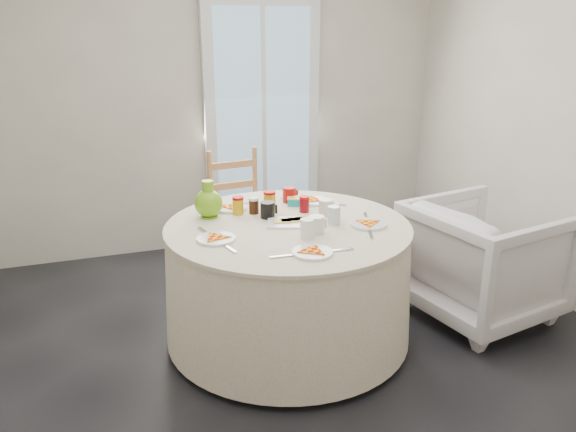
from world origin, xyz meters
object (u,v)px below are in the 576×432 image
object	(u,v)px
table	(288,282)
armchair	(483,261)
green_pitcher	(208,198)
wooden_chair	(242,216)

from	to	relation	value
table	armchair	bearing A→B (deg)	-6.27
table	green_pitcher	xyz separation A→B (m)	(-0.41, 0.29, 0.49)
armchair	green_pitcher	world-z (taller)	green_pitcher
wooden_chair	armchair	xyz separation A→B (m)	(1.31, -1.18, -0.08)
table	green_pitcher	size ratio (longest dim) A/B	6.69
wooden_chair	table	bearing A→B (deg)	-95.34
wooden_chair	green_pitcher	distance (m)	0.94
table	wooden_chair	distance (m)	1.04
armchair	green_pitcher	bearing A→B (deg)	65.32
armchair	green_pitcher	size ratio (longest dim) A/B	3.89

